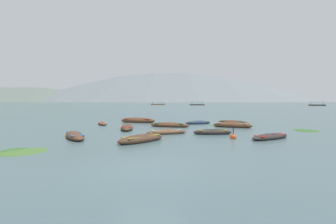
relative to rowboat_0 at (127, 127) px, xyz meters
name	(u,v)px	position (x,y,z in m)	size (l,w,h in m)	color
ground_plane	(192,102)	(4.25, 1487.39, -0.17)	(6000.00, 6000.00, 0.00)	#476066
mountain_0	(15,72)	(-1455.53, 1894.20, 244.87)	(1635.63, 1635.63, 490.07)	slate
mountain_1	(90,65)	(-794.49, 1851.85, 289.97)	(2107.28, 2107.28, 580.28)	slate
mountain_2	(170,69)	(-143.88, 1633.63, 223.04)	(1801.59, 1801.59, 446.42)	slate
rowboat_0	(127,127)	(0.00, 0.00, 0.00)	(1.94, 4.05, 0.53)	#4C3323
rowboat_1	(270,137)	(11.07, -4.64, -0.02)	(3.37, 2.92, 0.45)	#2D2826
rowboat_2	(233,122)	(10.56, 7.07, -0.02)	(3.55, 2.78, 0.46)	brown
rowboat_3	(170,125)	(3.63, 2.66, 0.01)	(4.17, 1.99, 0.56)	brown
rowboat_4	(102,123)	(-3.94, 4.40, -0.04)	(2.25, 3.38, 0.40)	brown
rowboat_5	(138,121)	(-0.64, 7.37, 0.07)	(4.51, 2.10, 0.75)	brown
rowboat_6	(141,139)	(2.70, -6.62, 0.02)	(3.03, 3.58, 0.58)	#4C3323
rowboat_7	(213,132)	(7.43, -2.54, -0.01)	(3.12, 1.46, 0.49)	#2D2826
rowboat_8	(167,132)	(3.89, -2.73, -0.02)	(3.36, 2.23, 0.45)	brown
rowboat_9	(198,123)	(6.53, 6.09, -0.02)	(3.18, 2.26, 0.46)	navy
rowboat_10	(233,125)	(9.80, 2.82, 0.03)	(3.94, 2.37, 0.65)	brown
rowboat_12	(75,136)	(-2.17, -5.54, 0.00)	(3.15, 3.88, 0.52)	brown
ferry_0	(158,104)	(-21.00, 171.02, 0.28)	(11.57, 7.26, 2.54)	brown
ferry_1	(197,105)	(9.47, 151.09, 0.28)	(10.36, 6.52, 2.54)	#2D2826
ferry_2	(317,105)	(83.33, 139.36, 0.28)	(9.62, 6.01, 2.54)	#2D2826
mooring_buoy	(233,137)	(8.62, -4.74, -0.07)	(0.43, 0.43, 0.97)	#DB4C1E
weed_patch_0	(306,131)	(15.66, 0.52, -0.17)	(2.45, 1.98, 0.14)	#38662D
weed_patch_2	(17,151)	(-2.97, -10.06, -0.17)	(1.55, 1.72, 0.14)	#38662D
weed_patch_3	(249,126)	(11.69, 4.11, -0.17)	(1.21, 1.39, 0.14)	#477033
weed_patch_4	(23,152)	(-2.51, -10.26, -0.17)	(2.01, 2.29, 0.14)	#477033
weed_patch_5	(226,126)	(9.34, 4.19, -0.17)	(3.52, 2.38, 0.14)	#38662D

